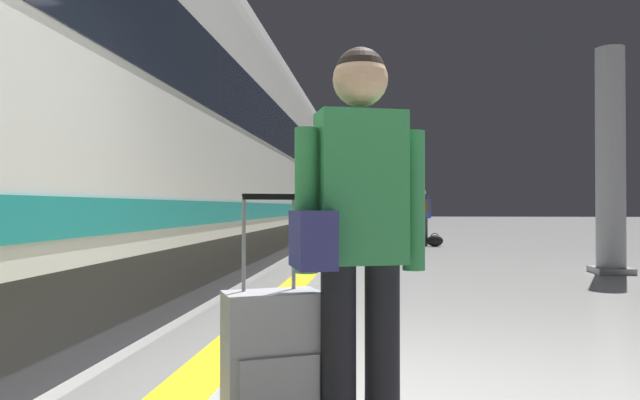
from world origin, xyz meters
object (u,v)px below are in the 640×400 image
at_px(platform_pillar, 610,165).
at_px(duffel_bag_near, 435,241).
at_px(rolling_suitcase_foreground, 273,376).
at_px(passenger_near, 422,211).
at_px(traveller_foreground, 357,228).
at_px(high_speed_train, 198,128).

bearing_deg(platform_pillar, duffel_bag_near, 109.66).
height_order(rolling_suitcase_foreground, passenger_near, passenger_near).
bearing_deg(passenger_near, duffel_bag_near, -17.49).
height_order(rolling_suitcase_foreground, duffel_bag_near, rolling_suitcase_foreground).
bearing_deg(passenger_near, rolling_suitcase_foreground, -97.08).
bearing_deg(traveller_foreground, high_speed_train, 111.61).
relative_size(high_speed_train, duffel_bag_near, 61.94).
distance_m(high_speed_train, traveller_foreground, 8.66).
xyz_separation_m(rolling_suitcase_foreground, passenger_near, (1.67, 13.42, 0.54)).
bearing_deg(duffel_bag_near, high_speed_train, -131.64).
distance_m(traveller_foreground, passenger_near, 13.48).
height_order(high_speed_train, duffel_bag_near, high_speed_train).
bearing_deg(high_speed_train, platform_pillar, -5.29).
relative_size(passenger_near, platform_pillar, 0.44).
height_order(rolling_suitcase_foreground, platform_pillar, platform_pillar).
relative_size(passenger_near, duffel_bag_near, 3.58).
bearing_deg(traveller_foreground, platform_pillar, 62.44).
relative_size(high_speed_train, platform_pillar, 7.57).
xyz_separation_m(duffel_bag_near, platform_pillar, (2.15, -6.03, 1.57)).
xyz_separation_m(passenger_near, duffel_bag_near, (0.32, -0.10, -0.78)).
bearing_deg(rolling_suitcase_foreground, passenger_near, 82.92).
distance_m(rolling_suitcase_foreground, duffel_bag_near, 13.47).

